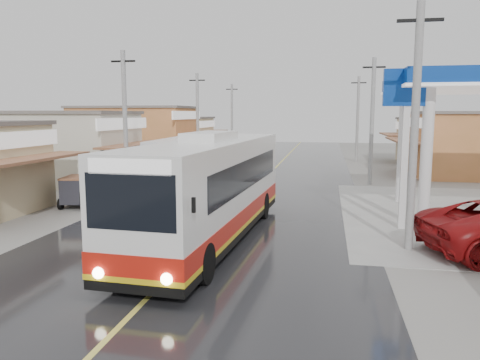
{
  "coord_description": "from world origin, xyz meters",
  "views": [
    {
      "loc": [
        4.25,
        -15.9,
        4.5
      ],
      "look_at": [
        0.65,
        3.36,
        1.73
      ],
      "focal_mm": 35.0,
      "sensor_mm": 36.0,
      "label": 1
    }
  ],
  "objects_px": {
    "coach_bus": "(212,189)",
    "tyre_stack": "(125,201)",
    "cyclist": "(184,179)",
    "second_bus": "(182,160)",
    "tricycle_near": "(77,190)"
  },
  "relations": [
    {
      "from": "cyclist",
      "to": "coach_bus",
      "type": "bearing_deg",
      "value": -76.81
    },
    {
      "from": "tyre_stack",
      "to": "cyclist",
      "type": "bearing_deg",
      "value": 74.59
    },
    {
      "from": "second_bus",
      "to": "tricycle_near",
      "type": "xyz_separation_m",
      "value": [
        -2.67,
        -8.33,
        -0.71
      ]
    },
    {
      "from": "cyclist",
      "to": "tricycle_near",
      "type": "relative_size",
      "value": 1.05
    },
    {
      "from": "second_bus",
      "to": "tyre_stack",
      "type": "xyz_separation_m",
      "value": [
        -0.55,
        -7.6,
        -1.33
      ]
    },
    {
      "from": "second_bus",
      "to": "coach_bus",
      "type": "bearing_deg",
      "value": -70.18
    },
    {
      "from": "second_bus",
      "to": "cyclist",
      "type": "distance_m",
      "value": 2.77
    },
    {
      "from": "coach_bus",
      "to": "tyre_stack",
      "type": "xyz_separation_m",
      "value": [
        -5.74,
        5.34,
        -1.62
      ]
    },
    {
      "from": "cyclist",
      "to": "tyre_stack",
      "type": "bearing_deg",
      "value": -114.72
    },
    {
      "from": "second_bus",
      "to": "tyre_stack",
      "type": "height_order",
      "value": "second_bus"
    },
    {
      "from": "coach_bus",
      "to": "tyre_stack",
      "type": "height_order",
      "value": "coach_bus"
    },
    {
      "from": "tyre_stack",
      "to": "coach_bus",
      "type": "bearing_deg",
      "value": -42.9
    },
    {
      "from": "cyclist",
      "to": "tyre_stack",
      "type": "relative_size",
      "value": 2.2
    },
    {
      "from": "coach_bus",
      "to": "tyre_stack",
      "type": "relative_size",
      "value": 13.02
    },
    {
      "from": "coach_bus",
      "to": "tyre_stack",
      "type": "bearing_deg",
      "value": 140.44
    }
  ]
}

